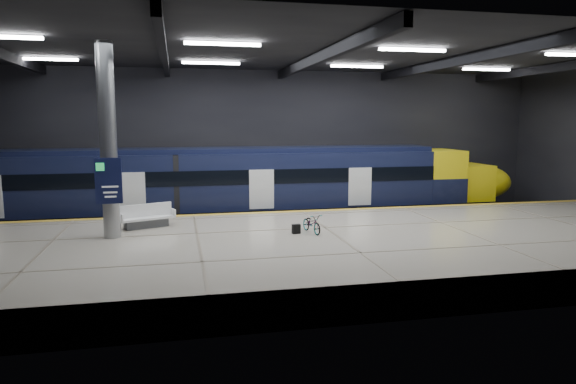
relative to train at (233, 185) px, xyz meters
name	(u,v)px	position (x,y,z in m)	size (l,w,h in m)	color
ground	(318,248)	(2.91, -5.50, -2.06)	(30.00, 30.00, 0.00)	black
room_shell	(319,110)	(2.91, -5.49, 3.66)	(30.10, 16.10, 8.05)	black
platform	(337,250)	(2.91, -8.00, -1.51)	(30.00, 11.00, 1.10)	#BEB6A1
safety_strip	(302,211)	(2.91, -2.75, -0.95)	(30.00, 0.40, 0.01)	gold
rails	(290,221)	(2.91, 0.00, -1.98)	(30.00, 1.52, 0.16)	gray
train	(233,185)	(0.00, 0.00, 0.00)	(29.40, 2.84, 3.79)	black
bench	(146,219)	(-3.99, -4.99, -0.63)	(2.31, 1.61, 0.94)	#595B60
bicycle	(312,223)	(2.14, -7.33, -0.60)	(0.48, 1.37, 0.72)	#99999E
pannier_bag	(296,229)	(1.54, -7.33, -0.78)	(0.30, 0.18, 0.35)	black
info_column	(108,144)	(-5.09, -6.52, 2.40)	(0.90, 0.78, 6.90)	#9EA0A5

